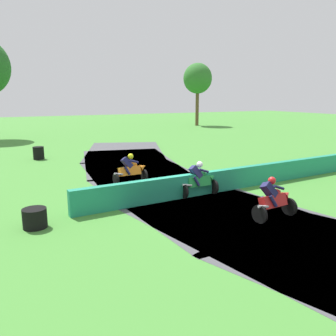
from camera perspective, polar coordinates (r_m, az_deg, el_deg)
ground_plane at (r=13.55m, az=2.75°, el=-4.87°), size 120.00×120.00×0.00m
track_asphalt at (r=14.19m, az=6.70°, el=-4.14°), size 10.60×34.33×0.01m
safety_barrier at (r=17.25m, az=19.36°, el=-0.33°), size 20.74×1.60×0.90m
motorcycle_lead_orange at (r=15.60m, az=-6.20°, el=-0.24°), size 1.68×0.85×1.43m
motorcycle_chase_green at (r=13.67m, az=5.33°, el=-1.94°), size 1.68×0.77×1.43m
motorcycle_trailing_red at (r=11.70m, az=17.32°, el=-4.95°), size 1.68×0.94×1.42m
tire_stack_near at (r=22.95m, az=-20.81°, el=2.35°), size 0.67×0.67×0.80m
tire_stack_mid_a at (r=11.18m, az=-21.37°, el=-7.80°), size 0.72×0.72×0.60m
tree_far_right at (r=46.53m, az=4.97°, el=14.62°), size 3.75×3.75×8.15m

